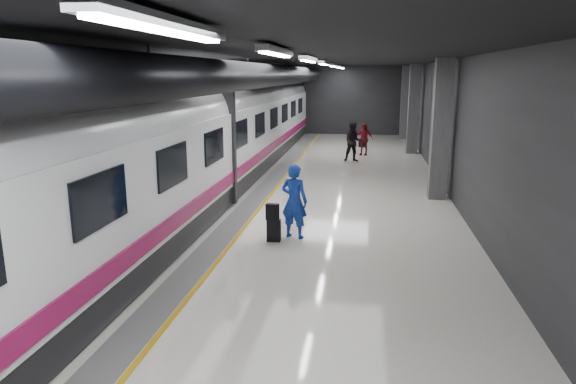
{
  "coord_description": "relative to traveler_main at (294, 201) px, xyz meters",
  "views": [
    {
      "loc": [
        2.17,
        -15.05,
        4.02
      ],
      "look_at": [
        0.31,
        -2.78,
        1.15
      ],
      "focal_mm": 32.0,
      "sensor_mm": 36.0,
      "label": 1
    }
  ],
  "objects": [
    {
      "name": "suitcase_far",
      "position": [
        1.49,
        16.7,
        -0.72
      ],
      "size": [
        0.36,
        0.3,
        0.45
      ],
      "primitive_type": "cube",
      "rotation": [
        0.0,
        0.0,
        -0.42
      ],
      "color": "black",
      "rests_on": "ground"
    },
    {
      "name": "suitcase_main",
      "position": [
        -0.46,
        -0.36,
        -0.67
      ],
      "size": [
        0.34,
        0.22,
        0.54
      ],
      "primitive_type": "cube",
      "rotation": [
        0.0,
        0.0,
        0.03
      ],
      "color": "black",
      "rests_on": "ground"
    },
    {
      "name": "traveler_far_b",
      "position": [
        1.61,
        13.82,
        -0.13
      ],
      "size": [
        1.01,
        0.59,
        1.62
      ],
      "primitive_type": "imported",
      "rotation": [
        0.0,
        0.0,
        -0.21
      ],
      "color": "maroon",
      "rests_on": "ground"
    },
    {
      "name": "ground",
      "position": [
        -0.48,
        2.85,
        -0.94
      ],
      "size": [
        40.0,
        40.0,
        0.0
      ],
      "primitive_type": "plane",
      "color": "silver",
      "rests_on": "ground"
    },
    {
      "name": "platform_hall",
      "position": [
        -0.77,
        3.81,
        2.6
      ],
      "size": [
        10.02,
        40.02,
        4.51
      ],
      "color": "black",
      "rests_on": "ground"
    },
    {
      "name": "traveler_main",
      "position": [
        0.0,
        0.0,
        0.0
      ],
      "size": [
        0.78,
        0.62,
        1.88
      ],
      "primitive_type": "imported",
      "rotation": [
        0.0,
        0.0,
        2.86
      ],
      "color": "blue",
      "rests_on": "ground"
    },
    {
      "name": "shoulder_bag",
      "position": [
        -0.48,
        -0.37,
        -0.2
      ],
      "size": [
        0.32,
        0.2,
        0.41
      ],
      "primitive_type": "cube",
      "rotation": [
        0.0,
        0.0,
        -0.13
      ],
      "color": "black",
      "rests_on": "suitcase_main"
    },
    {
      "name": "traveler_far_a",
      "position": [
        1.14,
        11.8,
        -0.02
      ],
      "size": [
        0.99,
        0.83,
        1.83
      ],
      "primitive_type": "imported",
      "rotation": [
        0.0,
        0.0,
        0.16
      ],
      "color": "black",
      "rests_on": "ground"
    },
    {
      "name": "train",
      "position": [
        -3.73,
        2.85,
        1.13
      ],
      "size": [
        3.05,
        38.0,
        4.05
      ],
      "color": "black",
      "rests_on": "ground"
    }
  ]
}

